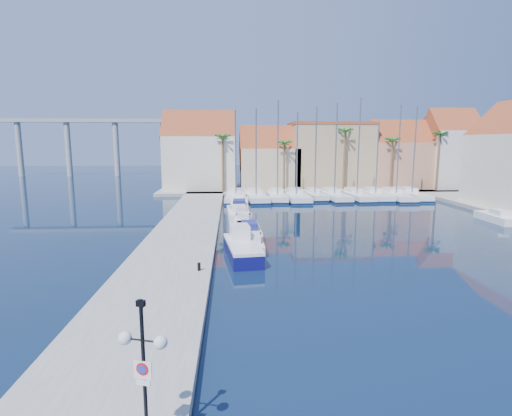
{
  "coord_description": "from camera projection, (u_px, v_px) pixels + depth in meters",
  "views": [
    {
      "loc": [
        -4.67,
        -23.2,
        8.47
      ],
      "look_at": [
        -2.6,
        10.11,
        3.0
      ],
      "focal_mm": 28.0,
      "sensor_mm": 36.0,
      "label": 1
    }
  ],
  "objects": [
    {
      "name": "sailboat_4",
      "position": [
        314.0,
        195.0,
        60.78
      ],
      "size": [
        2.84,
        8.48,
        13.77
      ],
      "rotation": [
        0.0,
        0.0,
        0.08
      ],
      "color": "white",
      "rests_on": "ground"
    },
    {
      "name": "motorboat_east_1",
      "position": [
        497.0,
        217.0,
        43.15
      ],
      "size": [
        1.98,
        5.67,
        1.4
      ],
      "rotation": [
        0.0,
        0.0,
        -0.03
      ],
      "color": "white",
      "rests_on": "ground"
    },
    {
      "name": "motorboat_west_3",
      "position": [
        238.0,
        212.0,
        46.12
      ],
      "size": [
        2.72,
        7.59,
        1.4
      ],
      "rotation": [
        0.0,
        0.0,
        0.04
      ],
      "color": "white",
      "rests_on": "ground"
    },
    {
      "name": "palm_4",
      "position": [
        440.0,
        136.0,
        66.16
      ],
      "size": [
        2.6,
        2.6,
        10.65
      ],
      "color": "brown",
      "rests_on": "shore_north"
    },
    {
      "name": "shore_north",
      "position": [
        312.0,
        189.0,
        72.36
      ],
      "size": [
        54.0,
        16.0,
        0.5
      ],
      "primitive_type": "cube",
      "color": "gray",
      "rests_on": "ground"
    },
    {
      "name": "motorboat_west_5",
      "position": [
        241.0,
        199.0,
        57.52
      ],
      "size": [
        1.95,
        5.86,
        1.4
      ],
      "rotation": [
        0.0,
        0.0,
        0.01
      ],
      "color": "white",
      "rests_on": "ground"
    },
    {
      "name": "palm_1",
      "position": [
        284.0,
        145.0,
        64.8
      ],
      "size": [
        2.6,
        2.6,
        9.15
      ],
      "color": "brown",
      "rests_on": "shore_north"
    },
    {
      "name": "sailboat_8",
      "position": [
        394.0,
        195.0,
        60.7
      ],
      "size": [
        2.88,
        10.84,
        13.9
      ],
      "rotation": [
        0.0,
        0.0,
        -0.0
      ],
      "color": "white",
      "rests_on": "ground"
    },
    {
      "name": "sailboat_9",
      "position": [
        410.0,
        194.0,
        61.54
      ],
      "size": [
        3.43,
        10.97,
        13.84
      ],
      "rotation": [
        0.0,
        0.0,
        -0.05
      ],
      "color": "white",
      "rests_on": "ground"
    },
    {
      "name": "sailboat_3",
      "position": [
        296.0,
        196.0,
        59.97
      ],
      "size": [
        3.07,
        11.46,
        12.83
      ],
      "rotation": [
        0.0,
        0.0,
        0.0
      ],
      "color": "white",
      "rests_on": "ground"
    },
    {
      "name": "sailboat_2",
      "position": [
        277.0,
        196.0,
        59.99
      ],
      "size": [
        3.29,
        10.42,
        14.51
      ],
      "rotation": [
        0.0,
        0.0,
        -0.06
      ],
      "color": "white",
      "rests_on": "ground"
    },
    {
      "name": "ground",
      "position": [
        308.0,
        282.0,
        24.51
      ],
      "size": [
        260.0,
        260.0,
        0.0
      ],
      "primitive_type": "plane",
      "color": "black",
      "rests_on": "ground"
    },
    {
      "name": "quay_west",
      "position": [
        185.0,
        232.0,
        37.21
      ],
      "size": [
        6.0,
        77.0,
        0.5
      ],
      "primitive_type": "cube",
      "color": "gray",
      "rests_on": "ground"
    },
    {
      "name": "building_0",
      "position": [
        200.0,
        154.0,
        69.13
      ],
      "size": [
        12.3,
        9.0,
        13.5
      ],
      "color": "beige",
      "rests_on": "shore_north"
    },
    {
      "name": "palm_2",
      "position": [
        345.0,
        133.0,
        65.11
      ],
      "size": [
        2.6,
        2.6,
        11.15
      ],
      "color": "brown",
      "rests_on": "shore_north"
    },
    {
      "name": "motorboat_west_2",
      "position": [
        243.0,
        220.0,
        41.41
      ],
      "size": [
        2.07,
        5.5,
        1.4
      ],
      "rotation": [
        0.0,
        0.0,
        -0.06
      ],
      "color": "white",
      "rests_on": "ground"
    },
    {
      "name": "fishing_boat",
      "position": [
        242.0,
        247.0,
        29.8
      ],
      "size": [
        2.88,
        6.61,
        2.24
      ],
      "rotation": [
        0.0,
        0.0,
        0.12
      ],
      "color": "#0E0E53",
      "rests_on": "ground"
    },
    {
      "name": "viaduct",
      "position": [
        95.0,
        136.0,
        101.23
      ],
      "size": [
        48.0,
        2.2,
        14.45
      ],
      "color": "#9E9E99",
      "rests_on": "ground"
    },
    {
      "name": "sailboat_6",
      "position": [
        355.0,
        195.0,
        60.51
      ],
      "size": [
        3.33,
        10.36,
        14.86
      ],
      "rotation": [
        0.0,
        0.0,
        0.06
      ],
      "color": "white",
      "rests_on": "ground"
    },
    {
      "name": "building_3",
      "position": [
        397.0,
        157.0,
        71.38
      ],
      "size": [
        10.3,
        8.0,
        12.0
      ],
      "color": "tan",
      "rests_on": "shore_north"
    },
    {
      "name": "lamp_post",
      "position": [
        143.0,
        350.0,
        10.33
      ],
      "size": [
        1.33,
        0.66,
        4.04
      ],
      "rotation": [
        0.0,
        0.0,
        -0.29
      ],
      "color": "black",
      "rests_on": "quay_west"
    },
    {
      "name": "building_4",
      "position": [
        449.0,
        151.0,
        70.77
      ],
      "size": [
        8.3,
        8.0,
        14.0
      ],
      "color": "silver",
      "rests_on": "shore_north"
    },
    {
      "name": "motorboat_west_0",
      "position": [
        252.0,
        243.0,
        32.01
      ],
      "size": [
        1.8,
        5.45,
        1.4
      ],
      "rotation": [
        0.0,
        0.0,
        -0.01
      ],
      "color": "white",
      "rests_on": "ground"
    },
    {
      "name": "sailboat_1",
      "position": [
        256.0,
        196.0,
        59.47
      ],
      "size": [
        3.61,
        10.83,
        13.26
      ],
      "rotation": [
        0.0,
        0.0,
        0.08
      ],
      "color": "white",
      "rests_on": "ground"
    },
    {
      "name": "sailboat_5",
      "position": [
        333.0,
        195.0,
        60.46
      ],
      "size": [
        3.38,
        10.67,
        14.19
      ],
      "rotation": [
        0.0,
        0.0,
        0.06
      ],
      "color": "white",
      "rests_on": "ground"
    },
    {
      "name": "sailboat_0",
      "position": [
        236.0,
        196.0,
        59.43
      ],
      "size": [
        3.45,
        10.71,
        13.07
      ],
      "rotation": [
        0.0,
        0.0,
        -0.06
      ],
      "color": "white",
      "rests_on": "ground"
    },
    {
      "name": "motorboat_west_4",
      "position": [
        239.0,
        206.0,
        50.81
      ],
      "size": [
        2.36,
        6.93,
        1.4
      ],
      "rotation": [
        0.0,
        0.0,
        -0.02
      ],
      "color": "white",
      "rests_on": "ground"
    },
    {
      "name": "palm_0",
      "position": [
        223.0,
        139.0,
        64.04
      ],
      "size": [
        2.6,
        2.6,
        10.15
      ],
      "color": "brown",
      "rests_on": "shore_north"
    },
    {
      "name": "motorboat_west_6",
      "position": [
        242.0,
        195.0,
        61.63
      ],
      "size": [
        3.03,
        7.66,
        1.4
      ],
      "rotation": [
        0.0,
        0.0,
        0.09
      ],
      "color": "white",
      "rests_on": "ground"
    },
    {
      "name": "building_2",
      "position": [
        330.0,
        155.0,
        71.57
      ],
      "size": [
        14.2,
        10.2,
        11.5
      ],
      "color": "tan",
      "rests_on": "shore_north"
    },
    {
      "name": "sailboat_7",
      "position": [
        374.0,
        195.0,
        61.03
      ],
      "size": [
        2.75,
        10.26,
        11.43
      ],
      "rotation": [
        0.0,
        0.0,
        -0.0
      ],
      "color": "white",
      "rests_on": "ground"
    },
    {
      "name": "motorboat_west_1",
      "position": [
        249.0,
        230.0,
        36.71
      ],
      "size": [
        2.16,
        6.34,
        1.4
      ],
      "rotation": [
        0.0,
        0.0,
        0.02
      ],
      "color": "white",
      "rests_on": "ground"
    },
    {
      "name": "bollard",
      "position": [
        199.0,
        267.0,
        25.13
      ],
      "size": [
        0.2,
        0.2,
        0.51
      ],
      "primitive_type": "cylinder",
      "color": "black",
      "rests_on": "quay_west"
    },
    {
      "name": "building_1",
      "position": [
        269.0,
        161.0,
        70.07
      ],
      "size": [
        10.3,
        8.0,
        11.0
      ],
      "color": "tan",
      "rests_on": "shore_north"
    },
    {
      "name": "palm_3",
      "position": [
        393.0,
        142.0,
        65.83
      ],
      "size": [
        2.6,
        2.6,
        9.65
      ],
      "color": "brown",
      "rests_on": "shore_north"
    }
  ]
}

